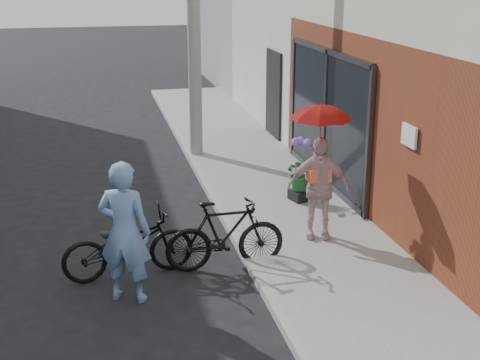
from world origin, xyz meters
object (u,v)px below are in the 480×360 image
object	(u,v)px
officer	(125,232)
bike_left	(128,244)
kimono_woman	(318,188)
planter	(301,195)
bike_right	(225,235)

from	to	relation	value
officer	bike_left	size ratio (longest dim) A/B	1.02
bike_left	kimono_woman	xyz separation A→B (m)	(2.86, 0.49, 0.43)
officer	planter	xyz separation A→B (m)	(3.19, 2.80, -0.71)
bike_right	planter	xyz separation A→B (m)	(1.80, 2.18, -0.30)
bike_left	bike_right	distance (m)	1.33
kimono_woman	planter	bearing A→B (deg)	97.78
officer	kimono_woman	distance (m)	3.14
kimono_woman	planter	size ratio (longest dim) A/B	4.59
kimono_woman	officer	bearing A→B (deg)	-141.24
kimono_woman	bike_right	bearing A→B (deg)	-143.34
officer	planter	bearing A→B (deg)	-115.67
officer	kimono_woman	size ratio (longest dim) A/B	1.17
kimono_woman	bike_left	bearing A→B (deg)	-153.16
officer	planter	distance (m)	4.30
officer	bike_left	world-z (taller)	officer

